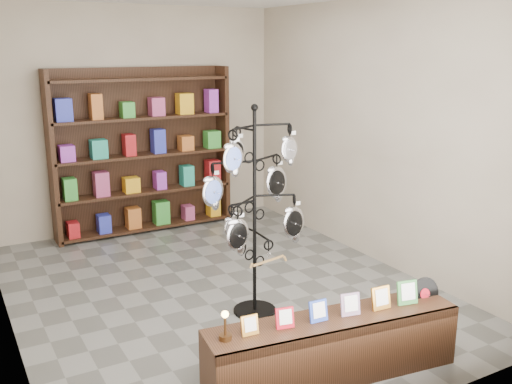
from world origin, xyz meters
TOP-DOWN VIEW (x-y plane):
  - ground at (0.00, 0.00)m, footprint 5.00×5.00m
  - room_envelope at (0.00, 0.00)m, footprint 5.00×5.00m
  - display_tree at (0.07, -0.66)m, footprint 1.01×0.93m
  - front_shelf at (0.05, -1.92)m, footprint 2.03×0.66m
  - back_shelving at (0.00, 2.30)m, footprint 2.42×0.36m

SIDE VIEW (x-z plane):
  - ground at x=0.00m, z-range 0.00..0.00m
  - front_shelf at x=0.05m, z-range -0.10..0.60m
  - back_shelving at x=0.00m, z-range -0.07..2.13m
  - display_tree at x=0.07m, z-range 0.15..2.13m
  - room_envelope at x=0.00m, z-range -0.65..4.35m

